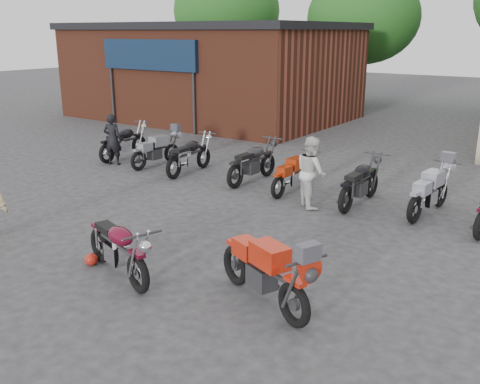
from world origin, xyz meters
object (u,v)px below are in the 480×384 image
Objects in this scene: sportbike at (265,267)px; row_bike_4 at (294,172)px; helmet at (91,259)px; row_bike_0 at (124,140)px; vintage_motorcycle at (118,245)px; person_dark at (113,139)px; row_bike_3 at (253,160)px; row_bike_2 at (190,153)px; row_bike_6 at (430,189)px; row_bike_5 at (360,180)px; person_light at (311,172)px; row_bike_1 at (156,148)px.

sportbike is 1.16× the size of row_bike_4.
row_bike_0 reaches higher than helmet.
person_dark is at bearing 156.00° from vintage_motorcycle.
sportbike is at bearing -152.31° from row_bike_4.
row_bike_3 is 1.14× the size of row_bike_4.
row_bike_2 is at bearing 160.92° from sportbike.
row_bike_6 reaches higher than vintage_motorcycle.
row_bike_5 reaches higher than vintage_motorcycle.
row_bike_0 is (-5.58, 6.04, 0.48)m from helmet.
vintage_motorcycle is 0.97× the size of row_bike_5.
row_bike_4 is (3.37, 0.04, -0.05)m from row_bike_2.
person_light is 5.68m from row_bike_1.
person_dark is at bearing 97.66° from row_bike_2.
row_bike_5 is (3.15, -0.21, -0.00)m from row_bike_3.
row_bike_3 is 1.03× the size of row_bike_6.
row_bike_1 is at bearing 146.55° from vintage_motorcycle.
row_bike_0 reaches higher than row_bike_6.
sportbike is at bearing 9.51° from helmet.
helmet is at bearing 113.78° from person_light.
person_dark reaches higher than row_bike_6.
person_dark is at bearing -160.73° from row_bike_0.
person_light reaches higher than person_dark.
row_bike_5 is at bearing 103.69° from row_bike_6.
person_light is at bearing -111.58° from row_bike_3.
helmet is at bearing 157.22° from row_bike_5.
person_light reaches higher than vintage_motorcycle.
helmet is 0.11× the size of row_bike_0.
row_bike_0 is at bearing 92.48° from row_bike_3.
helmet is (-0.76, 0.04, -0.47)m from vintage_motorcycle.
row_bike_6 is (6.68, 0.27, 0.00)m from row_bike_2.
row_bike_5 is 1.55m from row_bike_6.
row_bike_2 is at bearing 170.16° from person_dark.
person_light is at bearing -128.27° from row_bike_4.
row_bike_2 is at bearing 99.19° from row_bike_3.
row_bike_1 is at bearing 95.26° from row_bike_3.
sportbike is at bearing 129.02° from person_dark.
sportbike is 5.39m from row_bike_5.
person_light reaches higher than row_bike_3.
row_bike_4 is (5.95, 0.58, -0.26)m from person_dark.
row_bike_5 is (5.15, 0.04, 0.02)m from row_bike_2.
row_bike_6 is (4.68, 0.01, -0.02)m from row_bike_3.
person_light reaches higher than helmet.
helmet is 7.49m from person_dark.
row_bike_3 reaches higher than row_bike_1.
person_light is 7.22m from row_bike_0.
row_bike_1 is at bearing -175.42° from person_dark.
row_bike_1 is at bearing 96.89° from row_bike_6.
vintage_motorcycle is 0.90m from helmet.
row_bike_1 is at bearing 166.46° from sportbike.
row_bike_5 is at bearing -87.46° from row_bike_4.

